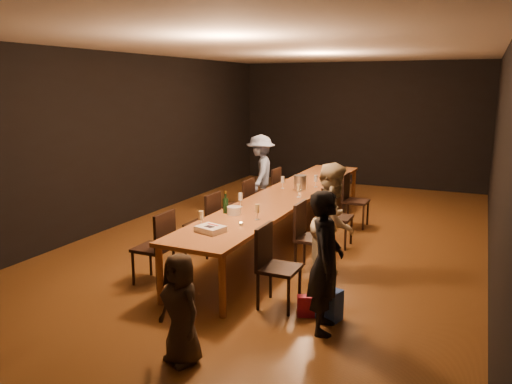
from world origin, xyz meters
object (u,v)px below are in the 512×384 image
at_px(man_blue, 261,173).
at_px(champagne_bottle, 226,202).
at_px(woman_birthday, 326,262).
at_px(birthday_cake, 211,229).
at_px(chair_right_0, 279,267).
at_px(child, 181,309).
at_px(chair_left_3, 267,192).
at_px(chair_right_3, 356,200).
at_px(chair_left_1, 202,223).
at_px(chair_right_2, 337,217).
at_px(chair_left_2, 239,206).
at_px(chair_left_0, 153,247).
at_px(table, 286,197).
at_px(ice_bucket, 300,182).
at_px(plate_stack, 234,211).
at_px(woman_tan, 333,222).
at_px(chair_right_1, 313,238).

bearing_deg(man_blue, champagne_bottle, -1.71).
distance_m(woman_birthday, birthday_cake, 1.56).
height_order(chair_right_0, woman_birthday, woman_birthday).
bearing_deg(child, chair_left_3, 127.49).
height_order(chair_right_3, chair_left_1, same).
xyz_separation_m(chair_right_2, chair_left_2, (-1.70, 0.00, 0.00)).
bearing_deg(chair_right_0, chair_left_0, -90.00).
bearing_deg(man_blue, child, -0.43).
height_order(table, birthday_cake, birthday_cake).
xyz_separation_m(birthday_cake, champagne_bottle, (-0.25, 0.86, 0.12)).
height_order(chair_left_0, chair_left_1, same).
bearing_deg(ice_bucket, child, -84.68).
relative_size(child, plate_stack, 5.33).
xyz_separation_m(chair_right_0, woman_tan, (0.30, 1.06, 0.29)).
bearing_deg(chair_right_3, woman_birthday, 8.97).
distance_m(chair_right_3, child, 5.03).
xyz_separation_m(chair_right_3, plate_stack, (-1.01, -2.71, 0.34)).
height_order(chair_left_0, woman_birthday, woman_birthday).
bearing_deg(plate_stack, birthday_cake, -82.10).
distance_m(chair_left_0, child, 1.94).
distance_m(chair_right_1, plate_stack, 1.11).
relative_size(chair_right_0, man_blue, 0.62).
height_order(chair_left_2, champagne_bottle, champagne_bottle).
relative_size(chair_right_2, chair_left_2, 1.00).
xyz_separation_m(chair_right_3, chair_left_3, (-1.70, 0.00, 0.00)).
bearing_deg(chair_left_0, chair_left_1, 0.00).
bearing_deg(chair_right_1, chair_left_2, -125.22).
relative_size(chair_right_1, child, 0.92).
bearing_deg(plate_stack, man_blue, 107.72).
xyz_separation_m(chair_right_1, chair_right_3, (0.00, 2.40, 0.00)).
xyz_separation_m(table, chair_left_3, (-0.85, 1.20, -0.24)).
bearing_deg(chair_left_2, chair_left_1, -180.00).
relative_size(chair_right_0, chair_right_2, 1.00).
bearing_deg(chair_right_3, plate_stack, -20.48).
distance_m(man_blue, child, 5.64).
bearing_deg(chair_left_1, chair_right_2, -54.78).
bearing_deg(chair_right_1, birthday_cake, -37.83).
relative_size(chair_right_2, woman_birthday, 0.64).
relative_size(chair_left_2, man_blue, 0.62).
relative_size(chair_right_2, champagne_bottle, 3.02).
xyz_separation_m(chair_right_1, man_blue, (-2.00, 2.78, 0.29)).
bearing_deg(chair_right_0, plate_stack, -131.30).
relative_size(chair_left_2, chair_left_3, 1.00).
distance_m(table, ice_bucket, 0.47).
bearing_deg(child, woman_birthday, 70.58).
bearing_deg(chair_left_1, table, -35.31).
bearing_deg(chair_left_3, chair_left_0, -180.00).
bearing_deg(chair_right_1, woman_birthday, 22.16).
bearing_deg(man_blue, woman_tan, 21.00).
xyz_separation_m(chair_right_0, chair_left_2, (-1.70, 2.40, 0.00)).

